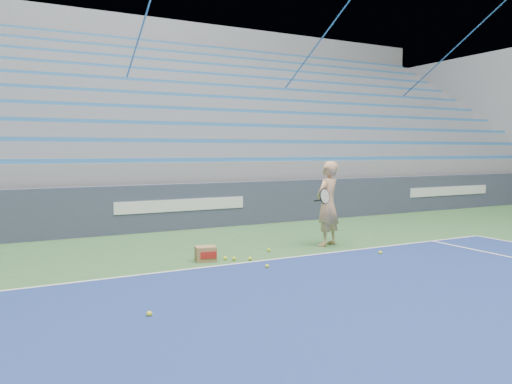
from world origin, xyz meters
TOP-DOWN VIEW (x-y plane):
  - sponsor_barrier at (0.00, 15.88)m, footprint 30.00×0.32m
  - bleachers at (0.00, 21.60)m, footprint 31.00×9.15m
  - tennis_player at (1.91, 12.54)m, footprint 0.97×0.92m
  - ball_box at (-0.76, 12.35)m, footprint 0.38×0.32m
  - tennis_ball_0 at (-2.41, 9.97)m, footprint 0.07×0.07m
  - tennis_ball_1 at (-0.31, 12.17)m, footprint 0.07×0.07m
  - tennis_ball_2 at (-0.08, 11.40)m, footprint 0.07×0.07m
  - tennis_ball_3 at (2.27, 11.39)m, footprint 0.07×0.07m
  - tennis_ball_4 at (-0.07, 12.04)m, footprint 0.07×0.07m
  - tennis_ball_5 at (0.59, 12.55)m, footprint 0.07×0.07m
  - tennis_ball_6 at (-0.43, 12.27)m, footprint 0.07×0.07m

SIDE VIEW (x-z plane):
  - tennis_ball_0 at x=-2.41m, z-range 0.00..0.07m
  - tennis_ball_1 at x=-0.31m, z-range 0.00..0.07m
  - tennis_ball_2 at x=-0.08m, z-range 0.00..0.07m
  - tennis_ball_3 at x=2.27m, z-range 0.00..0.07m
  - tennis_ball_4 at x=-0.07m, z-range 0.00..0.07m
  - tennis_ball_5 at x=0.59m, z-range 0.00..0.07m
  - tennis_ball_6 at x=-0.43m, z-range 0.00..0.07m
  - ball_box at x=-0.76m, z-range 0.00..0.26m
  - sponsor_barrier at x=0.00m, z-range 0.00..1.10m
  - tennis_player at x=1.91m, z-range 0.00..1.68m
  - bleachers at x=0.00m, z-range -1.29..6.01m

